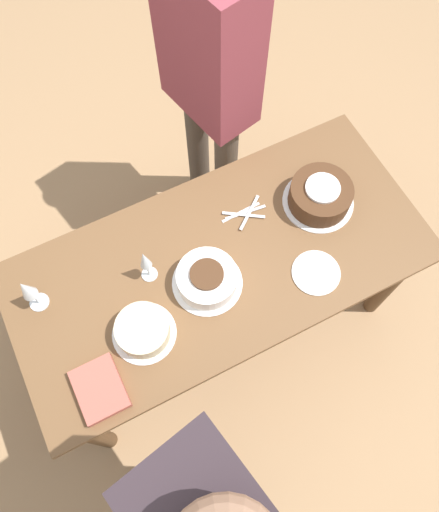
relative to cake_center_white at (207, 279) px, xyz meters
The scene contains 11 objects.
ground_plane 0.79m from the cake_center_white, 144.15° to the right, with size 12.00×12.00×0.00m, color #A87F56.
dining_table 0.19m from the cake_center_white, 144.15° to the right, with size 1.60×0.75×0.74m.
cake_center_white is the anchor object (origin of this frame).
cake_front_chocolate 0.56m from the cake_center_white, 168.69° to the right, with size 0.28×0.28×0.11m.
cake_back_decorated 0.29m from the cake_center_white, 13.89° to the left, with size 0.23×0.23×0.08m.
wine_glass_near 0.24m from the cake_center_white, 35.88° to the right, with size 0.06×0.06×0.19m.
wine_glass_far 0.63m from the cake_center_white, 19.87° to the right, with size 0.07×0.07×0.20m.
dessert_plate_left 0.41m from the cake_center_white, 158.71° to the left, with size 0.18×0.18×0.01m.
fork_pile 0.33m from the cake_center_white, 143.34° to the right, with size 0.19×0.11×0.01m.
napkin_stack 0.53m from the cake_center_white, 20.33° to the left, with size 0.15×0.20×0.03m.
person_cutting 0.82m from the cake_center_white, 117.32° to the right, with size 0.30×0.44×1.62m.
Camera 1 is at (0.33, 0.66, 2.48)m, focal length 35.00 mm.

